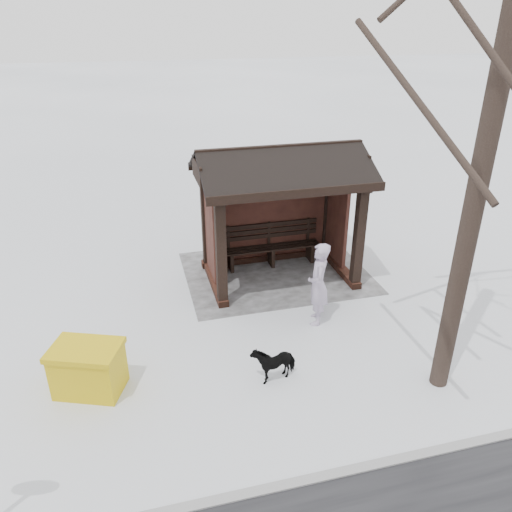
{
  "coord_description": "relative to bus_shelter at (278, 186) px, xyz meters",
  "views": [
    {
      "loc": [
        3.1,
        9.76,
        5.54
      ],
      "look_at": [
        0.75,
        0.8,
        1.01
      ],
      "focal_mm": 35.0,
      "sensor_mm": 36.0,
      "label": 1
    }
  ],
  "objects": [
    {
      "name": "ground",
      "position": [
        0.0,
        0.16,
        -2.17
      ],
      "size": [
        120.0,
        120.0,
        0.0
      ],
      "primitive_type": "plane",
      "color": "white",
      "rests_on": "ground"
    },
    {
      "name": "kerb",
      "position": [
        0.0,
        5.66,
        -2.16
      ],
      "size": [
        120.0,
        0.15,
        0.06
      ],
      "primitive_type": "cube",
      "color": "gray",
      "rests_on": "ground"
    },
    {
      "name": "trampled_patch",
      "position": [
        0.0,
        -0.04,
        -2.16
      ],
      "size": [
        4.2,
        3.2,
        0.02
      ],
      "primitive_type": "cube",
      "color": "#949499",
      "rests_on": "ground"
    },
    {
      "name": "bus_shelter",
      "position": [
        0.0,
        0.0,
        0.0
      ],
      "size": [
        3.6,
        2.4,
        3.09
      ],
      "color": "#341B12",
      "rests_on": "ground"
    },
    {
      "name": "pedestrian",
      "position": [
        -0.18,
        2.13,
        -1.32
      ],
      "size": [
        0.59,
        0.72,
        1.69
      ],
      "primitive_type": "imported",
      "rotation": [
        0.0,
        0.0,
        1.22
      ],
      "color": "#B0A0BC",
      "rests_on": "ground"
    },
    {
      "name": "dog",
      "position": [
        1.12,
        3.52,
        -1.85
      ],
      "size": [
        0.81,
        0.52,
        0.63
      ],
      "primitive_type": "imported",
      "rotation": [
        0.0,
        0.0,
        1.83
      ],
      "color": "black",
      "rests_on": "ground"
    },
    {
      "name": "grit_bin",
      "position": [
        4.08,
        3.09,
        -1.74
      ],
      "size": [
        1.29,
        1.09,
        0.84
      ],
      "rotation": [
        0.0,
        0.0,
        -0.38
      ],
      "color": "gold",
      "rests_on": "ground"
    }
  ]
}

